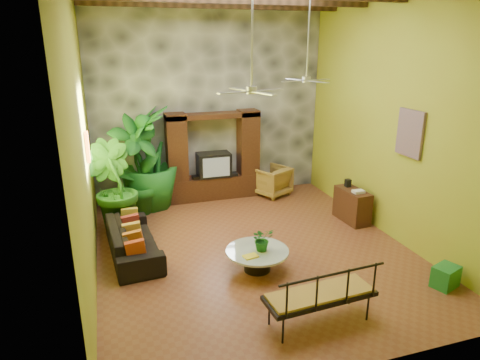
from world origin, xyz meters
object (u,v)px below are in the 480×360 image
object	(u,v)px
sofa	(133,240)
coffee_table	(257,257)
ceiling_fan_back	(307,70)
tall_plant_a	(137,166)
side_console	(352,205)
entertainment_center	(214,163)
wicker_armchair	(272,181)
tall_plant_c	(148,158)
ceiling_fan_front	(252,78)
green_bin	(446,277)
tall_plant_b	(112,187)
iron_bench	(323,294)

from	to	relation	value
sofa	coffee_table	distance (m)	2.46
ceiling_fan_back	tall_plant_a	distance (m)	4.42
ceiling_fan_back	side_console	world-z (taller)	ceiling_fan_back
entertainment_center	coffee_table	size ratio (longest dim) A/B	2.10
wicker_armchair	tall_plant_c	xyz separation A→B (m)	(-3.21, 0.14, 0.88)
sofa	coffee_table	xyz separation A→B (m)	(2.10, -1.27, -0.06)
sofa	coffee_table	bearing A→B (deg)	-125.50
ceiling_fan_back	ceiling_fan_front	bearing A→B (deg)	-138.37
tall_plant_c	side_console	size ratio (longest dim) A/B	2.69
sofa	coffee_table	world-z (taller)	sofa
ceiling_fan_front	side_console	distance (m)	4.29
tall_plant_c	green_bin	xyz separation A→B (m)	(4.32, -5.30, -1.08)
tall_plant_a	tall_plant_b	world-z (taller)	tall_plant_a
ceiling_fan_back	side_console	size ratio (longest dim) A/B	1.97
sofa	side_console	bearing A→B (deg)	-92.13
wicker_armchair	tall_plant_c	bearing A→B (deg)	-29.53
sofa	tall_plant_b	xyz separation A→B (m)	(-0.29, 1.28, 0.69)
ceiling_fan_back	tall_plant_a	xyz separation A→B (m)	(-3.58, 1.38, -2.20)
coffee_table	side_console	world-z (taller)	side_console
coffee_table	iron_bench	distance (m)	1.84
ceiling_fan_front	iron_bench	bearing A→B (deg)	-81.02
entertainment_center	sofa	size ratio (longest dim) A/B	1.11
tall_plant_a	coffee_table	world-z (taller)	tall_plant_a
wicker_armchair	sofa	bearing A→B (deg)	4.85
tall_plant_a	iron_bench	size ratio (longest dim) A/B	1.42
ceiling_fan_back	coffee_table	xyz separation A→B (m)	(-1.80, -1.99, -3.15)
tall_plant_c	ceiling_fan_back	bearing A→B (deg)	-29.09
tall_plant_c	green_bin	size ratio (longest dim) A/B	5.89
green_bin	tall_plant_b	bearing A→B (deg)	142.30
tall_plant_c	coffee_table	world-z (taller)	tall_plant_c
sofa	tall_plant_c	xyz separation A→B (m)	(0.63, 2.53, 0.95)
green_bin	tall_plant_a	bearing A→B (deg)	133.55
sofa	green_bin	distance (m)	5.67
ceiling_fan_front	iron_bench	distance (m)	3.62
ceiling_fan_front	coffee_table	bearing A→B (deg)	-90.35
entertainment_center	tall_plant_c	distance (m)	1.70
ceiling_fan_front	wicker_armchair	world-z (taller)	ceiling_fan_front
ceiling_fan_front	coffee_table	world-z (taller)	ceiling_fan_front
tall_plant_b	tall_plant_c	world-z (taller)	tall_plant_c
entertainment_center	sofa	world-z (taller)	entertainment_center
wicker_armchair	tall_plant_b	distance (m)	4.32
tall_plant_a	sofa	bearing A→B (deg)	-98.72
tall_plant_a	wicker_armchair	bearing A→B (deg)	4.88
entertainment_center	green_bin	size ratio (longest dim) A/B	5.58
sofa	tall_plant_c	distance (m)	2.78
wicker_armchair	coffee_table	bearing A→B (deg)	37.46
tall_plant_b	tall_plant_c	xyz separation A→B (m)	(0.92, 1.26, 0.26)
ceiling_fan_front	tall_plant_c	size ratio (longest dim) A/B	0.73
ceiling_fan_front	tall_plant_b	size ratio (longest dim) A/B	0.92
sofa	tall_plant_a	size ratio (longest dim) A/B	0.90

